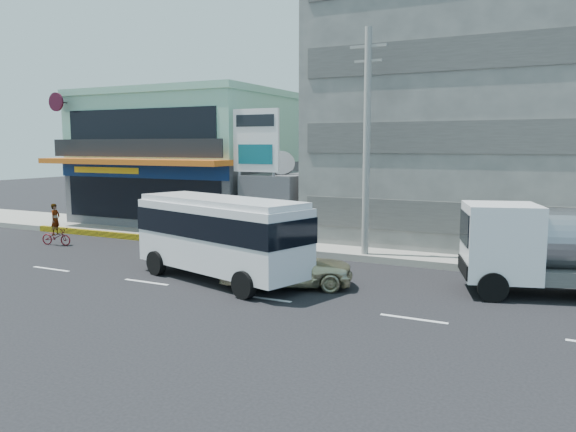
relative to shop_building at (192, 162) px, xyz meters
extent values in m
plane|color=black|center=(8.00, -13.95, -4.00)|extent=(120.00, 120.00, 0.00)
cube|color=gray|center=(13.00, -4.45, -3.85)|extent=(70.00, 5.00, 0.30)
cube|color=#404145|center=(0.00, 0.05, -2.00)|extent=(12.00, 10.00, 4.00)
cube|color=#8BC6AD|center=(0.00, 0.05, 2.00)|extent=(12.00, 10.00, 4.00)
cube|color=orange|center=(0.00, -5.75, 0.15)|extent=(12.40, 1.80, 0.30)
cube|color=navy|center=(0.00, -5.00, -0.40)|extent=(12.00, 0.12, 0.80)
cube|color=black|center=(0.00, -4.97, -1.90)|extent=(11.00, 0.06, 2.60)
cube|color=gray|center=(18.00, 1.05, 3.00)|extent=(16.00, 12.00, 14.00)
cube|color=#404145|center=(8.00, -1.95, -2.25)|extent=(3.00, 6.00, 3.50)
cylinder|color=slate|center=(8.00, -2.95, -0.42)|extent=(1.50, 1.50, 0.15)
cylinder|color=gray|center=(6.50, -4.75, -0.75)|extent=(0.16, 0.16, 6.50)
cylinder|color=gray|center=(8.50, -4.75, -0.75)|extent=(0.16, 0.16, 6.50)
cube|color=white|center=(7.50, -4.75, 1.30)|extent=(2.60, 0.18, 3.20)
cylinder|color=#999993|center=(14.00, -6.55, 1.00)|extent=(0.30, 0.30, 10.00)
cube|color=#999993|center=(14.00, -6.55, 5.20)|extent=(1.60, 0.12, 0.12)
cube|color=#999993|center=(14.00, -6.55, 4.60)|extent=(1.20, 0.10, 0.10)
cube|color=silver|center=(10.33, -12.45, -2.30)|extent=(7.76, 4.37, 2.43)
cube|color=black|center=(10.33, -12.45, -1.83)|extent=(7.83, 4.43, 0.90)
cube|color=silver|center=(10.33, -12.45, -0.98)|extent=(7.50, 4.10, 0.21)
cylinder|color=black|center=(7.56, -12.83, -3.52)|extent=(1.00, 0.56, 0.95)
cylinder|color=black|center=(8.23, -10.60, -3.52)|extent=(1.00, 0.56, 0.95)
cylinder|color=black|center=(12.42, -14.29, -3.52)|extent=(1.00, 0.56, 0.95)
cylinder|color=black|center=(13.09, -12.06, -3.52)|extent=(1.00, 0.56, 0.95)
imported|color=beige|center=(12.98, -12.23, -3.19)|extent=(5.08, 3.69, 1.61)
cube|color=white|center=(19.90, -9.82, -2.18)|extent=(2.92, 2.92, 2.55)
cylinder|color=black|center=(19.84, -11.01, -3.51)|extent=(1.02, 0.56, 0.98)
cylinder|color=black|center=(19.21, -8.84, -3.51)|extent=(1.02, 0.56, 0.98)
imported|color=#5D0D14|center=(-1.30, -9.87, -3.56)|extent=(1.74, 0.88, 0.87)
imported|color=#66594C|center=(-1.30, -9.87, -2.67)|extent=(0.49, 0.64, 1.60)
camera|label=1|loc=(21.78, -29.85, 1.06)|focal=35.00mm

